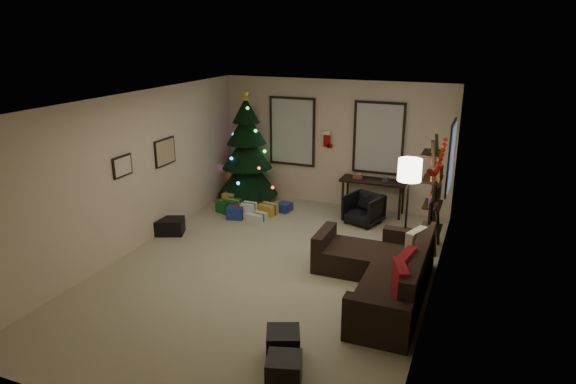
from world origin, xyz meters
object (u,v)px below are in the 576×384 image
object	(u,v)px
christmas_tree	(247,155)
desk_chair	(364,209)
sofa	(385,274)
desk	(373,184)
bookshelf	(434,197)

from	to	relation	value
christmas_tree	desk_chair	xyz separation A→B (m)	(2.79, -0.51, -0.73)
christmas_tree	sofa	xyz separation A→B (m)	(3.73, -3.06, -0.76)
christmas_tree	desk_chair	distance (m)	2.93
sofa	desk	size ratio (longest dim) A/B	1.92
christmas_tree	desk	distance (m)	2.85
sofa	bookshelf	distance (m)	1.95
sofa	bookshelf	world-z (taller)	bookshelf
desk	desk_chair	world-z (taller)	desk
christmas_tree	bookshelf	size ratio (longest dim) A/B	1.25
desk	desk_chair	bearing A→B (deg)	-92.68
desk_chair	desk	bearing A→B (deg)	106.40
christmas_tree	bookshelf	world-z (taller)	christmas_tree
desk_chair	bookshelf	size ratio (longest dim) A/B	0.30
desk	christmas_tree	bearing A→B (deg)	-177.13
bookshelf	desk	bearing A→B (deg)	133.25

